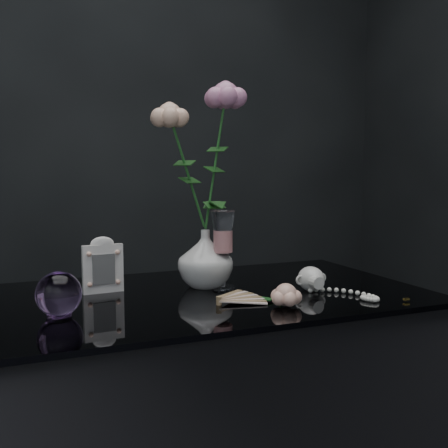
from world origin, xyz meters
name	(u,v)px	position (x,y,z in m)	size (l,w,h in m)	color
vase	(205,258)	(0.04, 0.11, 0.83)	(0.13, 0.13, 0.14)	silver
wine_glass	(223,250)	(0.07, 0.08, 0.86)	(0.06, 0.06, 0.19)	white
picture_frame	(103,265)	(-0.20, 0.14, 0.83)	(0.10, 0.08, 0.13)	white
paperweight	(59,294)	(-0.31, -0.03, 0.81)	(0.09, 0.09, 0.09)	#BB86DA
paper_fan	(219,300)	(0.01, -0.06, 0.77)	(0.21, 0.16, 0.02)	#FAEFC8
loose_rose	(286,295)	(0.13, -0.13, 0.79)	(0.11, 0.14, 0.05)	#EFB19A
pearl_jar	(311,278)	(0.26, -0.02, 0.79)	(0.20, 0.21, 0.06)	silver
roses	(202,151)	(0.03, 0.10, 1.09)	(0.23, 0.12, 0.41)	#EEB597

